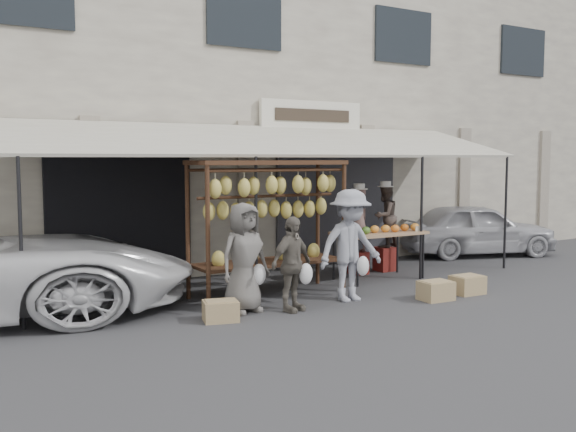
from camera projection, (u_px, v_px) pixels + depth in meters
name	position (u px, v px, depth m)	size (l,w,h in m)	color
ground_plane	(349.00, 306.00, 9.84)	(90.00, 90.00, 0.00)	#2D2D30
shophouse	(187.00, 100.00, 15.07)	(24.00, 6.15, 7.30)	beige
awning	(276.00, 141.00, 11.56)	(10.00, 2.35, 2.92)	beige
banana_rack	(269.00, 201.00, 10.48)	(2.60, 0.90, 2.24)	black
produce_table	(380.00, 233.00, 11.97)	(1.70, 0.90, 1.04)	#997857
vendor_left	(359.00, 220.00, 12.53)	(0.46, 0.30, 1.27)	#715753
vendor_right	(385.00, 216.00, 12.87)	(0.61, 0.48, 1.26)	#473C37
customer_left	(244.00, 258.00, 9.42)	(0.79, 0.52, 1.63)	#605C58
customer_mid	(291.00, 264.00, 9.48)	(0.83, 0.35, 1.42)	#645D53
customer_right	(350.00, 245.00, 10.16)	(1.15, 0.66, 1.78)	#9294A0
stool_left	(358.00, 263.00, 12.60)	(0.31, 0.31, 0.44)	maroon
stool_right	(384.00, 259.00, 12.95)	(0.34, 0.34, 0.48)	maroon
crate_near_a	(436.00, 291.00, 10.27)	(0.51, 0.39, 0.30)	tan
crate_near_b	(467.00, 285.00, 10.74)	(0.51, 0.39, 0.31)	tan
crate_far	(221.00, 311.00, 8.94)	(0.48, 0.36, 0.29)	tan
sedan	(476.00, 229.00, 15.00)	(1.46, 3.63, 1.24)	#B4B4BA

